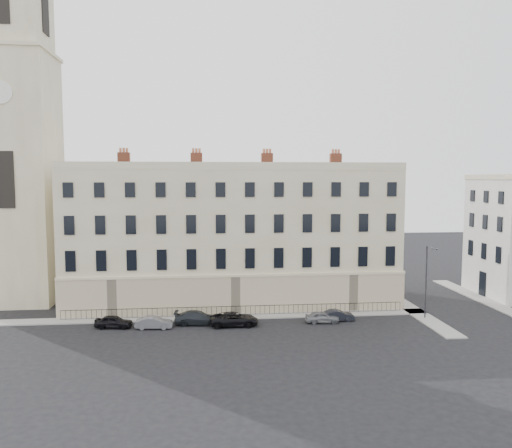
% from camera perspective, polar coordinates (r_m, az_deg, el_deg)
% --- Properties ---
extents(ground, '(160.00, 160.00, 0.00)m').
position_cam_1_polar(ground, '(47.87, 5.44, -11.97)').
color(ground, black).
rests_on(ground, ground).
extents(terrace, '(36.22, 12.22, 17.00)m').
position_cam_1_polar(terrace, '(57.28, -2.69, -1.42)').
color(terrace, '#C1B290').
rests_on(terrace, ground).
extents(church_tower, '(8.00, 8.13, 44.00)m').
position_cam_1_polar(church_tower, '(62.66, -25.65, 8.87)').
color(church_tower, '#C1B290').
rests_on(church_tower, ground).
extents(pavement_terrace, '(48.00, 2.00, 0.12)m').
position_cam_1_polar(pavement_terrace, '(51.81, -6.77, -10.57)').
color(pavement_terrace, gray).
rests_on(pavement_terrace, ground).
extents(pavement_east_return, '(2.00, 24.00, 0.12)m').
position_cam_1_polar(pavement_east_return, '(58.93, 16.54, -8.80)').
color(pavement_east_return, gray).
rests_on(pavement_east_return, ground).
extents(pavement_adjacent, '(2.00, 20.00, 0.12)m').
position_cam_1_polar(pavement_adjacent, '(65.02, 24.12, -7.73)').
color(pavement_adjacent, gray).
rests_on(pavement_adjacent, ground).
extents(railings, '(35.00, 0.04, 0.96)m').
position_cam_1_polar(railings, '(52.14, -2.31, -9.87)').
color(railings, black).
rests_on(railings, ground).
extents(car_a, '(3.67, 1.86, 1.20)m').
position_cam_1_polar(car_a, '(50.00, -15.95, -10.68)').
color(car_a, black).
rests_on(car_a, ground).
extents(car_b, '(3.52, 1.42, 1.14)m').
position_cam_1_polar(car_b, '(48.91, -11.57, -10.98)').
color(car_b, slate).
rests_on(car_b, ground).
extents(car_c, '(4.63, 2.19, 1.30)m').
position_cam_1_polar(car_c, '(49.53, -6.69, -10.60)').
color(car_c, black).
rests_on(car_c, ground).
extents(car_d, '(4.68, 2.19, 1.29)m').
position_cam_1_polar(car_d, '(48.82, -2.50, -10.81)').
color(car_d, black).
rests_on(car_d, ground).
extents(car_e, '(3.42, 1.57, 1.13)m').
position_cam_1_polar(car_e, '(50.16, 7.58, -10.51)').
color(car_e, slate).
rests_on(car_e, ground).
extents(car_f, '(3.31, 1.16, 1.09)m').
position_cam_1_polar(car_f, '(51.07, 9.30, -10.27)').
color(car_f, black).
rests_on(car_f, ground).
extents(streetlamp, '(0.64, 1.54, 7.39)m').
position_cam_1_polar(streetlamp, '(53.09, 18.94, -5.95)').
color(streetlamp, '#313136').
rests_on(streetlamp, ground).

